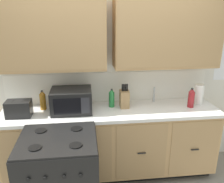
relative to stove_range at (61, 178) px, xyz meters
The scene contains 11 objects.
wall_unit 1.53m from the stove_range, 54.32° to the left, with size 3.85×0.40×2.36m.
counter_run 0.87m from the stove_range, 46.55° to the left, with size 2.68×0.64×0.93m.
stove_range is the anchor object (origin of this frame).
microwave 0.89m from the stove_range, 79.65° to the left, with size 0.48×0.37×0.28m.
toaster 0.93m from the stove_range, 130.30° to the left, with size 0.28×0.18×0.19m.
knife_block 1.19m from the stove_range, 42.11° to the left, with size 0.11×0.14×0.31m.
sink_faucet 1.56m from the stove_range, 35.13° to the left, with size 0.02×0.02×0.20m, color #B2B5BA.
paper_towel_roll 1.98m from the stove_range, 22.01° to the left, with size 0.12×0.12×0.26m, color white.
bottle_amber 0.98m from the stove_range, 107.71° to the left, with size 0.07×0.07×0.25m.
bottle_green 1.12m from the stove_range, 50.11° to the left, with size 0.07×0.07×0.24m.
bottle_red 1.82m from the stove_range, 20.70° to the left, with size 0.08×0.08×0.25m.
Camera 1 is at (-0.30, -2.40, 2.11)m, focal length 38.35 mm.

